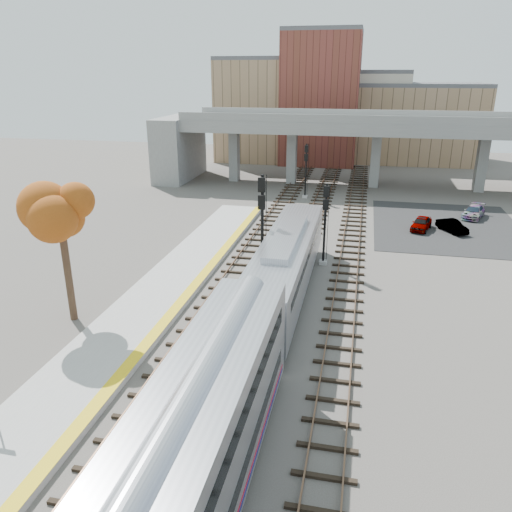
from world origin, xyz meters
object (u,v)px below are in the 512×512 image
at_px(locomotive, 286,263).
at_px(signal_mast_far, 306,173).
at_px(signal_mast_mid, 325,227).
at_px(car_c, 474,212).
at_px(signal_mast_near, 262,228).
at_px(tree, 59,213).
at_px(car_a, 421,223).
at_px(car_b, 452,226).

height_order(locomotive, signal_mast_far, signal_mast_far).
height_order(locomotive, signal_mast_mid, signal_mast_mid).
bearing_deg(car_c, signal_mast_near, -109.61).
bearing_deg(tree, car_c, 45.97).
distance_m(signal_mast_mid, tree, 19.29).
height_order(car_a, car_c, car_a).
relative_size(locomotive, car_c, 4.48).
relative_size(signal_mast_near, signal_mast_mid, 1.20).
height_order(tree, car_b, tree).
bearing_deg(car_b, signal_mast_mid, -166.10).
height_order(signal_mast_near, car_b, signal_mast_near).
xyz_separation_m(signal_mast_near, car_b, (15.30, 15.11, -3.36)).
xyz_separation_m(signal_mast_mid, signal_mast_far, (-4.10, 21.81, -0.03)).
distance_m(signal_mast_far, car_b, 18.88).
bearing_deg(car_b, locomotive, -158.11).
bearing_deg(car_a, locomotive, -103.71).
relative_size(signal_mast_near, tree, 0.86).
height_order(locomotive, signal_mast_near, signal_mast_near).
xyz_separation_m(signal_mast_near, tree, (-10.10, -8.46, 2.75)).
relative_size(signal_mast_mid, signal_mast_far, 1.01).
relative_size(signal_mast_mid, tree, 0.71).
relative_size(tree, car_b, 2.60).
height_order(signal_mast_near, signal_mast_far, signal_mast_near).
height_order(signal_mast_far, car_c, signal_mast_far).
distance_m(signal_mast_near, car_a, 20.00).
relative_size(signal_mast_far, car_a, 1.73).
bearing_deg(signal_mast_near, locomotive, -45.22).
bearing_deg(signal_mast_mid, car_a, 53.01).
bearing_deg(signal_mast_far, signal_mast_mid, -79.35).
distance_m(car_a, car_c, 7.98).
bearing_deg(locomotive, signal_mast_far, 94.29).
distance_m(signal_mast_near, signal_mast_mid, 5.85).
distance_m(tree, car_c, 41.18).
relative_size(signal_mast_near, car_a, 2.09).
xyz_separation_m(car_b, car_c, (2.91, 5.72, 0.04)).
height_order(signal_mast_near, car_a, signal_mast_near).
xyz_separation_m(signal_mast_near, car_c, (18.21, 20.83, -3.32)).
height_order(locomotive, car_a, locomotive).
distance_m(signal_mast_far, tree, 36.00).
xyz_separation_m(signal_mast_near, signal_mast_far, (0.00, 25.90, -0.91)).
bearing_deg(car_b, signal_mast_far, 114.16).
bearing_deg(locomotive, car_b, 52.55).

